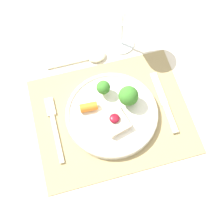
# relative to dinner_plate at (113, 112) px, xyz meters

# --- Properties ---
(ground_plane) EXTENTS (8.00, 8.00, 0.00)m
(ground_plane) POSITION_rel_dinner_plate_xyz_m (-0.00, -0.00, -0.80)
(ground_plane) COLOR gray
(dining_table) EXTENTS (1.52, 1.19, 0.78)m
(dining_table) POSITION_rel_dinner_plate_xyz_m (-0.00, -0.00, -0.10)
(dining_table) COLOR beige
(dining_table) RESTS_ON ground_plane
(placemat) EXTENTS (0.42, 0.34, 0.00)m
(placemat) POSITION_rel_dinner_plate_xyz_m (-0.00, -0.00, -0.02)
(placemat) COLOR #9E895B
(placemat) RESTS_ON dining_table
(dinner_plate) EXTENTS (0.25, 0.25, 0.08)m
(dinner_plate) POSITION_rel_dinner_plate_xyz_m (0.00, 0.00, 0.00)
(dinner_plate) COLOR silver
(dinner_plate) RESTS_ON placemat
(fork) EXTENTS (0.02, 0.20, 0.01)m
(fork) POSITION_rel_dinner_plate_xyz_m (-0.16, 0.01, -0.01)
(fork) COLOR beige
(fork) RESTS_ON placemat
(knife) EXTENTS (0.02, 0.20, 0.01)m
(knife) POSITION_rel_dinner_plate_xyz_m (0.15, -0.02, -0.01)
(knife) COLOR beige
(knife) RESTS_ON placemat
(spoon) EXTENTS (0.18, 0.05, 0.02)m
(spoon) POSITION_rel_dinner_plate_xyz_m (-0.01, 0.20, -0.01)
(spoon) COLOR beige
(spoon) RESTS_ON dining_table
(wine_glass_near) EXTENTS (0.09, 0.09, 0.19)m
(wine_glass_near) POSITION_rel_dinner_plate_xyz_m (0.09, 0.22, 0.11)
(wine_glass_near) COLOR white
(wine_glass_near) RESTS_ON dining_table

